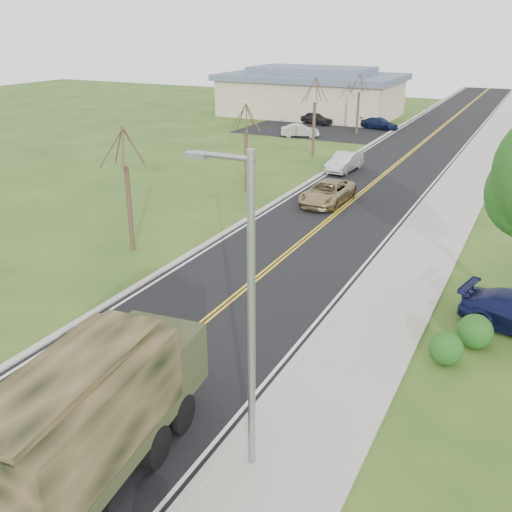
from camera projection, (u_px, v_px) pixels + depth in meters
The scene contains 17 objects.
ground at pixel (110, 399), 16.91m from camera, with size 160.00×160.00×0.00m, color #284517.
road at pixel (412, 151), 49.96m from camera, with size 8.00×120.00×0.01m, color black.
curb_right at pixel (462, 155), 48.20m from camera, with size 0.30×120.00×0.12m, color #9E998E.
sidewalk_right at pixel (484, 157), 47.48m from camera, with size 3.20×120.00×0.10m, color #9E998E.
curb_left at pixel (366, 147), 51.68m from camera, with size 0.30×120.00×0.10m, color #9E998E.
street_light at pixel (247, 307), 12.77m from camera, with size 1.65×0.22×8.00m.
bare_tree_a at pixel (129, 199), 27.11m from camera, with size 1.93×2.26×6.08m.
bare_tree_b at pixel (246, 154), 37.09m from camera, with size 1.83×2.14×5.73m.
bare_tree_c at pixel (314, 123), 46.89m from camera, with size 2.04×2.39×6.42m.
bare_tree_d at pixel (358, 108), 56.89m from camera, with size 1.88×2.20×5.91m.
commercial_building at pixel (311, 93), 68.84m from camera, with size 25.50×21.50×5.65m.
military_truck at pixel (95, 408), 13.32m from camera, with size 3.20×7.19×3.47m.
suv_champagne at pixel (327, 192), 35.19m from camera, with size 2.30×4.98×1.38m, color #8F7B50.
sedan_silver at pixel (344, 162), 42.93m from camera, with size 1.49×4.26×1.40m, color silver.
lot_car_dark at pixel (317, 118), 63.37m from camera, with size 1.56×3.88×1.32m, color black.
lot_car_silver at pixel (300, 131), 56.21m from camera, with size 1.30×3.73×1.23m, color #B5B5BA.
lot_car_navy at pixel (380, 123), 60.41m from camera, with size 1.67×4.11×1.19m, color #0E1735.
Camera 1 is at (10.22, -10.58, 10.31)m, focal length 40.00 mm.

